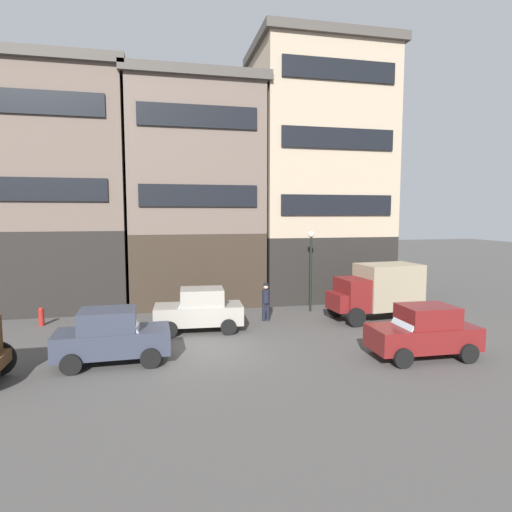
{
  "coord_description": "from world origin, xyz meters",
  "views": [
    {
      "loc": [
        -1.35,
        -15.12,
        4.97
      ],
      "look_at": [
        2.43,
        1.94,
        3.26
      ],
      "focal_mm": 30.02,
      "sensor_mm": 36.0,
      "label": 1
    }
  ],
  "objects": [
    {
      "name": "ground_plane",
      "position": [
        0.0,
        0.0,
        0.0
      ],
      "size": [
        120.0,
        120.0,
        0.0
      ],
      "primitive_type": "plane",
      "color": "#4C4947"
    },
    {
      "name": "building_far_left",
      "position": [
        -7.45,
        9.68,
        6.32
      ],
      "size": [
        9.14,
        6.39,
        12.56
      ],
      "color": "black",
      "rests_on": "ground_plane"
    },
    {
      "name": "building_center_left",
      "position": [
        0.55,
        9.68,
        6.17
      ],
      "size": [
        7.56,
        6.39,
        12.25
      ],
      "color": "#33281E",
      "rests_on": "ground_plane"
    },
    {
      "name": "building_center_right",
      "position": [
        8.0,
        9.68,
        7.45
      ],
      "size": [
        8.04,
        6.39,
        14.82
      ],
      "color": "black",
      "rests_on": "ground_plane"
    },
    {
      "name": "delivery_truck_near",
      "position": [
        8.58,
        3.12,
        1.42
      ],
      "size": [
        4.48,
        2.45,
        2.62
      ],
      "color": "maroon",
      "rests_on": "ground_plane"
    },
    {
      "name": "sedan_dark",
      "position": [
        -3.03,
        -0.46,
        0.91
      ],
      "size": [
        3.74,
        1.94,
        1.83
      ],
      "color": "#333847",
      "rests_on": "ground_plane"
    },
    {
      "name": "sedan_light",
      "position": [
        0.17,
        2.89,
        0.91
      ],
      "size": [
        3.79,
        2.04,
        1.83
      ],
      "color": "gray",
      "rests_on": "ground_plane"
    },
    {
      "name": "sedan_parked_curb",
      "position": [
        7.47,
        -2.22,
        0.91
      ],
      "size": [
        3.74,
        1.93,
        1.83
      ],
      "color": "maroon",
      "rests_on": "ground_plane"
    },
    {
      "name": "pedestrian_officer",
      "position": [
        3.35,
        3.96,
        0.98
      ],
      "size": [
        0.4,
        0.4,
        1.79
      ],
      "color": "black",
      "rests_on": "ground_plane"
    },
    {
      "name": "streetlamp_curbside",
      "position": [
        6.05,
        5.38,
        2.67
      ],
      "size": [
        0.32,
        0.32,
        4.12
      ],
      "color": "black",
      "rests_on": "ground_plane"
    },
    {
      "name": "fire_hydrant_curbside",
      "position": [
        -6.68,
        5.28,
        0.43
      ],
      "size": [
        0.24,
        0.24,
        0.83
      ],
      "color": "maroon",
      "rests_on": "ground_plane"
    }
  ]
}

